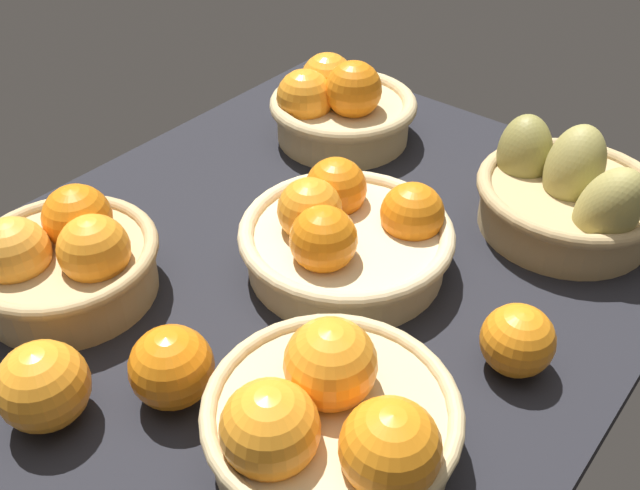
# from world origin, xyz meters

# --- Properties ---
(market_tray) EXTENTS (0.84, 0.72, 0.03)m
(market_tray) POSITION_xyz_m (0.00, 0.00, 0.01)
(market_tray) COLOR black
(market_tray) RESTS_ON ground
(basket_near_left) EXTENTS (0.21, 0.21, 0.13)m
(basket_near_left) POSITION_xyz_m (-0.23, -0.15, 0.08)
(basket_near_left) COLOR tan
(basket_near_left) RESTS_ON market_tray
(basket_far_left_pears) EXTENTS (0.22, 0.24, 0.14)m
(basket_far_left_pears) POSITION_xyz_m (-0.23, 0.20, 0.08)
(basket_far_left_pears) COLOR tan
(basket_far_left_pears) RESTS_ON market_tray
(basket_center) EXTENTS (0.24, 0.24, 0.11)m
(basket_center) POSITION_xyz_m (-0.00, 0.03, 0.07)
(basket_center) COLOR #D3BC8C
(basket_center) RESTS_ON market_tray
(basket_near_right) EXTENTS (0.20, 0.20, 0.11)m
(basket_near_right) POSITION_xyz_m (0.22, -0.17, 0.08)
(basket_near_right) COLOR tan
(basket_near_right) RESTS_ON market_tray
(basket_far_right) EXTENTS (0.22, 0.22, 0.12)m
(basket_far_right) POSITION_xyz_m (0.21, 0.18, 0.08)
(basket_far_right) COLOR tan
(basket_far_right) RESTS_ON market_tray
(loose_orange_front_gap) EXTENTS (0.07, 0.07, 0.07)m
(loose_orange_front_gap) POSITION_xyz_m (0.02, 0.26, 0.07)
(loose_orange_front_gap) COLOR orange
(loose_orange_front_gap) RESTS_ON market_tray
(loose_orange_back_gap) EXTENTS (0.08, 0.08, 0.08)m
(loose_orange_back_gap) POSITION_xyz_m (0.25, 0.03, 0.07)
(loose_orange_back_gap) COLOR orange
(loose_orange_back_gap) RESTS_ON market_tray
(loose_orange_side_gap) EXTENTS (0.08, 0.08, 0.08)m
(loose_orange_side_gap) POSITION_xyz_m (0.34, -0.04, 0.07)
(loose_orange_side_gap) COLOR orange
(loose_orange_side_gap) RESTS_ON market_tray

